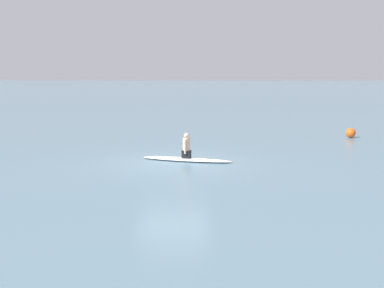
# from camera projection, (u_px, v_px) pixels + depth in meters

# --- Properties ---
(ground_plane) EXTENTS (400.00, 400.00, 0.00)m
(ground_plane) POSITION_uv_depth(u_px,v_px,m) (174.00, 164.00, 15.68)
(ground_plane) COLOR slate
(surfboard) EXTENTS (3.42, 1.30, 0.11)m
(surfboard) POSITION_uv_depth(u_px,v_px,m) (186.00, 159.00, 16.17)
(surfboard) COLOR white
(surfboard) RESTS_ON ground
(person_paddler) EXTENTS (0.35, 0.41, 0.92)m
(person_paddler) POSITION_uv_depth(u_px,v_px,m) (186.00, 147.00, 16.10)
(person_paddler) COLOR black
(person_paddler) RESTS_ON surfboard
(buoy_marker) EXTENTS (0.49, 0.49, 0.49)m
(buoy_marker) POSITION_uv_depth(u_px,v_px,m) (351.00, 133.00, 22.01)
(buoy_marker) COLOR #E55919
(buoy_marker) RESTS_ON ground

